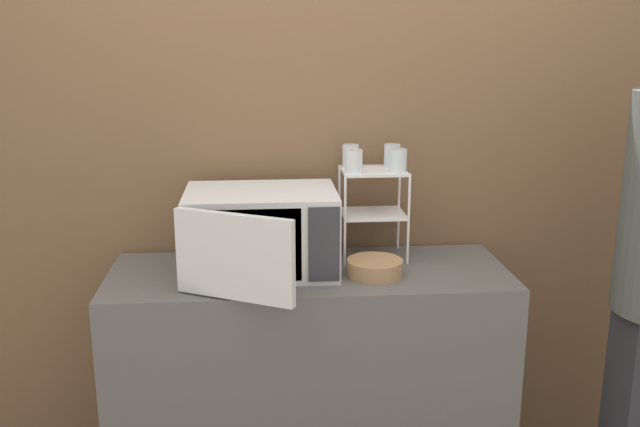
% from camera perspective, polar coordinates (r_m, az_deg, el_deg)
% --- Properties ---
extents(wall_back, '(8.00, 0.06, 2.60)m').
position_cam_1_polar(wall_back, '(2.92, -1.34, 4.21)').
color(wall_back, brown).
rests_on(wall_back, ground_plane).
extents(counter, '(1.51, 0.56, 0.94)m').
position_cam_1_polar(counter, '(2.89, -0.83, -13.40)').
color(counter, '#595654').
rests_on(counter, ground_plane).
extents(microwave, '(0.57, 0.61, 0.31)m').
position_cam_1_polar(microwave, '(2.66, -4.82, -1.50)').
color(microwave, silver).
rests_on(microwave, counter).
extents(dish_rack, '(0.26, 0.21, 0.36)m').
position_cam_1_polar(dish_rack, '(2.80, 4.28, 1.50)').
color(dish_rack, white).
rests_on(dish_rack, counter).
extents(glass_front_left, '(0.07, 0.07, 0.09)m').
position_cam_1_polar(glass_front_left, '(2.71, 2.73, 4.19)').
color(glass_front_left, silver).
rests_on(glass_front_left, dish_rack).
extents(glass_back_right, '(0.07, 0.07, 0.09)m').
position_cam_1_polar(glass_back_right, '(2.84, 5.79, 4.65)').
color(glass_back_right, silver).
rests_on(glass_back_right, dish_rack).
extents(glass_front_right, '(0.07, 0.07, 0.09)m').
position_cam_1_polar(glass_front_right, '(2.74, 6.29, 4.24)').
color(glass_front_right, silver).
rests_on(glass_front_right, dish_rack).
extents(glass_back_left, '(0.07, 0.07, 0.09)m').
position_cam_1_polar(glass_back_left, '(2.82, 2.45, 4.64)').
color(glass_back_left, silver).
rests_on(glass_back_left, dish_rack).
extents(bowl, '(0.21, 0.21, 0.06)m').
position_cam_1_polar(bowl, '(2.65, 4.40, -4.37)').
color(bowl, '#AD7F56').
rests_on(bowl, counter).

